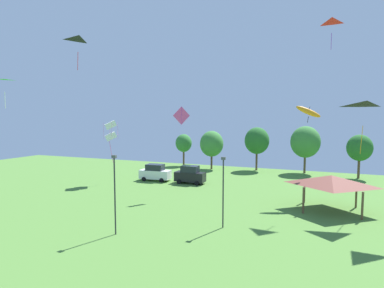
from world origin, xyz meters
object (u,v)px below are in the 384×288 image
Objects in this scene: kite_flying_4 at (5,86)px; kite_flying_9 at (79,43)px; kite_flying_2 at (308,112)px; kite_flying_5 at (181,116)px; park_pavilion at (331,180)px; treeline_tree_3 at (305,142)px; parked_car_second_from_left at (190,175)px; kite_flying_1 at (111,131)px; kite_flying_8 at (332,24)px; parked_car_leftmost at (155,173)px; treeline_tree_4 at (360,148)px; kite_flying_6 at (366,112)px; treeline_tree_2 at (257,141)px; light_post_0 at (223,188)px; light_post_1 at (115,190)px; treeline_tree_0 at (184,143)px; treeline_tree_1 at (212,144)px.

kite_flying_9 is at bearing 79.66° from kite_flying_4.
kite_flying_5 is at bearing -167.89° from kite_flying_2.
treeline_tree_3 is (-2.92, 21.73, 2.30)m from park_pavilion.
park_pavilion reaches higher than parked_car_second_from_left.
park_pavilion is at bearing -20.24° from parked_car_second_from_left.
kite_flying_2 is at bearing 1.35° from kite_flying_1.
kite_flying_9 is (-8.52, -7.47, 7.65)m from kite_flying_5.
kite_flying_8 is 23.16m from treeline_tree_3.
parked_car_second_from_left is at bearing -135.01° from treeline_tree_3.
kite_flying_1 is at bearing 110.37° from kite_flying_9.
kite_flying_8 is 16.74m from park_pavilion.
parked_car_leftmost is 1.09× the size of parked_car_second_from_left.
kite_flying_5 is 0.32× the size of treeline_tree_4.
kite_flying_5 reaches higher than kite_flying_6.
park_pavilion is (25.15, 7.13, -14.24)m from kite_flying_9.
kite_flying_8 is at bearing -81.84° from treeline_tree_3.
treeline_tree_2 is (-11.13, 21.66, 2.30)m from park_pavilion.
kite_flying_2 is 0.42× the size of treeline_tree_4.
parked_car_second_from_left is (10.76, 3.82, -6.33)m from kite_flying_1.
kite_flying_4 is 31.99m from kite_flying_6.
treeline_tree_3 reaches higher than parked_car_leftmost.
kite_flying_5 is 0.36× the size of light_post_0.
light_post_1 is at bearing -52.40° from kite_flying_1.
light_post_0 is (-6.37, -12.17, -6.65)m from kite_flying_2.
kite_flying_8 is at bearing -108.04° from treeline_tree_4.
kite_flying_2 reaches higher than treeline_tree_0.
kite_flying_6 is at bearing -21.31° from parked_car_leftmost.
treeline_tree_3 reaches higher than treeline_tree_1.
light_post_1 is at bearing -129.69° from kite_flying_2.
kite_flying_1 is at bearing -143.80° from treeline_tree_3.
treeline_tree_0 is at bearing 88.54° from kite_flying_4.
treeline_tree_3 is (-5.50, 23.33, -4.47)m from kite_flying_6.
kite_flying_9 is 21.16m from parked_car_leftmost.
kite_flying_5 is (-14.22, -3.05, -0.41)m from kite_flying_2.
kite_flying_5 is at bearing 178.83° from park_pavilion.
treeline_tree_4 is at bearing 20.91° from parked_car_leftmost.
light_post_0 reaches higher than park_pavilion.
light_post_0 is at bearing -135.03° from park_pavilion.
kite_flying_2 reaches higher than treeline_tree_2.
kite_flying_6 is (31.40, -4.37, 2.26)m from kite_flying_1.
kite_flying_6 is 0.71× the size of light_post_0.
parked_car_leftmost is at bearing 138.84° from kite_flying_5.
kite_flying_5 is (9.90, 15.05, -2.37)m from kite_flying_4.
light_post_0 is 0.95× the size of light_post_1.
kite_flying_4 is 37.22m from treeline_tree_0.
kite_flying_9 is 38.33m from treeline_tree_3.
parked_car_leftmost is 0.72× the size of park_pavilion.
light_post_0 is 30.59m from treeline_tree_2.
light_post_1 is at bearing -140.64° from park_pavilion.
parked_car_second_from_left is 17.09m from treeline_tree_2.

